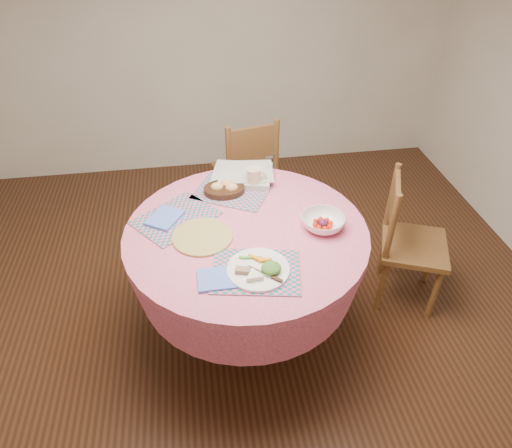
# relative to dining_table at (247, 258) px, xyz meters

# --- Properties ---
(ground) EXTENTS (4.00, 4.00, 0.00)m
(ground) POSITION_rel_dining_table_xyz_m (0.00, 0.00, -0.56)
(ground) COLOR #331C0F
(ground) RESTS_ON ground
(room_envelope) EXTENTS (4.01, 4.01, 2.71)m
(room_envelope) POSITION_rel_dining_table_xyz_m (0.00, 0.00, 1.16)
(room_envelope) COLOR silver
(room_envelope) RESTS_ON ground
(dining_table) EXTENTS (1.24, 1.24, 0.75)m
(dining_table) POSITION_rel_dining_table_xyz_m (0.00, 0.00, 0.00)
(dining_table) COLOR pink
(dining_table) RESTS_ON ground
(chair_right) EXTENTS (0.50, 0.51, 0.86)m
(chair_right) POSITION_rel_dining_table_xyz_m (0.98, 0.14, -0.11)
(chair_right) COLOR brown
(chair_right) RESTS_ON ground
(chair_back) EXTENTS (0.48, 0.47, 0.90)m
(chair_back) POSITION_rel_dining_table_xyz_m (0.14, 1.04, -0.09)
(chair_back) COLOR brown
(chair_back) RESTS_ON ground
(placemat_front) EXTENTS (0.45, 0.37, 0.01)m
(placemat_front) POSITION_rel_dining_table_xyz_m (0.00, -0.31, 0.20)
(placemat_front) COLOR #146E73
(placemat_front) RESTS_ON dining_table
(placemat_left) EXTENTS (0.50, 0.48, 0.01)m
(placemat_left) POSITION_rel_dining_table_xyz_m (-0.35, 0.15, 0.20)
(placemat_left) COLOR #146E73
(placemat_left) RESTS_ON dining_table
(placemat_back) EXTENTS (0.49, 0.45, 0.01)m
(placemat_back) POSITION_rel_dining_table_xyz_m (-0.03, 0.35, 0.20)
(placemat_back) COLOR #146E73
(placemat_back) RESTS_ON dining_table
(wicker_trivet) EXTENTS (0.30, 0.30, 0.01)m
(wicker_trivet) POSITION_rel_dining_table_xyz_m (-0.22, -0.03, 0.20)
(wicker_trivet) COLOR olive
(wicker_trivet) RESTS_ON dining_table
(napkin_near) EXTENTS (0.18, 0.14, 0.01)m
(napkin_near) POSITION_rel_dining_table_xyz_m (-0.17, -0.34, 0.20)
(napkin_near) COLOR #577CE1
(napkin_near) RESTS_ON dining_table
(napkin_far) EXTENTS (0.21, 0.23, 0.01)m
(napkin_far) POSITION_rel_dining_table_xyz_m (-0.41, 0.14, 0.21)
(napkin_far) COLOR #577CE1
(napkin_far) RESTS_ON placemat_left
(dinner_plate) EXTENTS (0.29, 0.29, 0.05)m
(dinner_plate) POSITION_rel_dining_table_xyz_m (0.02, -0.32, 0.22)
(dinner_plate) COLOR white
(dinner_plate) RESTS_ON placemat_front
(bread_bowl) EXTENTS (0.23, 0.23, 0.08)m
(bread_bowl) POSITION_rel_dining_table_xyz_m (-0.08, 0.35, 0.23)
(bread_bowl) COLOR black
(bread_bowl) RESTS_ON placemat_back
(latte_mug) EXTENTS (0.12, 0.08, 0.12)m
(latte_mug) POSITION_rel_dining_table_xyz_m (0.10, 0.38, 0.26)
(latte_mug) COLOR beige
(latte_mug) RESTS_ON placemat_back
(fruit_bowl) EXTENTS (0.29, 0.29, 0.07)m
(fruit_bowl) POSITION_rel_dining_table_xyz_m (0.39, -0.04, 0.23)
(fruit_bowl) COLOR white
(fruit_bowl) RESTS_ON dining_table
(newspaper_stack) EXTENTS (0.40, 0.35, 0.04)m
(newspaper_stack) POSITION_rel_dining_table_xyz_m (0.05, 0.49, 0.22)
(newspaper_stack) COLOR silver
(newspaper_stack) RESTS_ON dining_table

